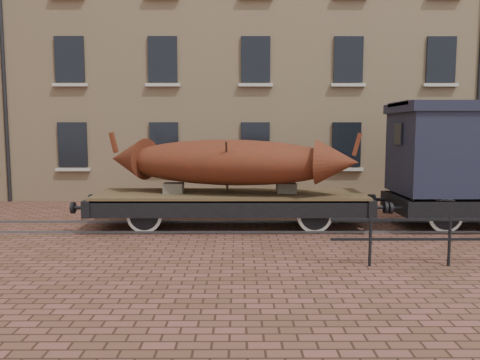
{
  "coord_description": "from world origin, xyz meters",
  "views": [
    {
      "loc": [
        0.34,
        -13.01,
        2.72
      ],
      "look_at": [
        0.39,
        0.5,
        1.3
      ],
      "focal_mm": 35.0,
      "sensor_mm": 36.0,
      "label": 1
    }
  ],
  "objects": [
    {
      "name": "rail_track",
      "position": [
        0.0,
        0.0,
        0.03
      ],
      "size": [
        30.0,
        1.52,
        0.06
      ],
      "color": "#59595E",
      "rests_on": "ground"
    },
    {
      "name": "flatcar_wagon",
      "position": [
        0.11,
        -0.0,
        0.79
      ],
      "size": [
        8.39,
        2.28,
        1.27
      ],
      "color": "#473922",
      "rests_on": "ground"
    },
    {
      "name": "iron_boat",
      "position": [
        0.04,
        -0.0,
        1.86
      ],
      "size": [
        7.19,
        3.51,
        1.71
      ],
      "color": "#602210",
      "rests_on": "flatcar_wagon"
    },
    {
      "name": "ground",
      "position": [
        0.0,
        0.0,
        0.0
      ],
      "size": [
        90.0,
        90.0,
        0.0
      ],
      "primitive_type": "plane",
      "color": "#503123"
    },
    {
      "name": "warehouse_cream",
      "position": [
        3.0,
        9.99,
        7.0
      ],
      "size": [
        40.0,
        10.19,
        14.0
      ],
      "color": "#D9B383",
      "rests_on": "ground"
    }
  ]
}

